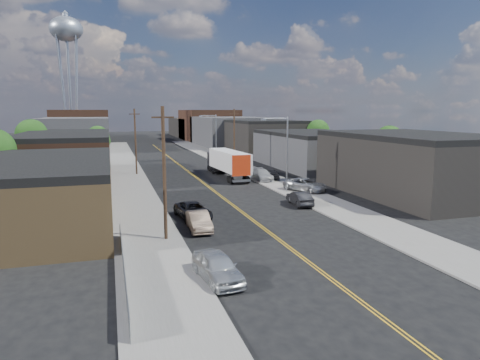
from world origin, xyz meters
TOP-DOWN VIEW (x-y plane):
  - ground at (0.00, 60.00)m, footprint 260.00×260.00m
  - centerline at (0.00, 45.00)m, footprint 0.32×120.00m
  - sidewalk_left at (-9.50, 45.00)m, footprint 5.00×140.00m
  - sidewalk_right at (9.50, 45.00)m, footprint 5.00×140.00m
  - warehouse_tan at (-18.00, 18.00)m, footprint 12.00×22.00m
  - warehouse_brown at (-18.00, 44.00)m, footprint 12.00×26.00m
  - industrial_right_a at (21.99, 20.00)m, footprint 14.00×22.00m
  - industrial_right_b at (22.00, 46.00)m, footprint 14.00×24.00m
  - industrial_right_c at (22.00, 72.00)m, footprint 14.00×22.00m
  - skyline_left_a at (-20.00, 95.00)m, footprint 16.00×30.00m
  - skyline_right_a at (20.00, 95.00)m, footprint 16.00×30.00m
  - skyline_left_b at (-20.00, 120.00)m, footprint 16.00×26.00m
  - skyline_right_b at (20.00, 120.00)m, footprint 16.00×26.00m
  - skyline_left_c at (-20.00, 140.00)m, footprint 16.00×40.00m
  - skyline_right_c at (20.00, 140.00)m, footprint 16.00×40.00m
  - water_tower at (-22.00, 110.00)m, footprint 9.00×9.00m
  - streetlight_near at (7.60, 25.00)m, footprint 3.39×0.25m
  - streetlight_far at (7.60, 60.00)m, footprint 3.39×0.25m
  - utility_pole_left_near at (-8.20, 10.00)m, footprint 1.60×0.26m
  - utility_pole_left_far at (-8.20, 45.00)m, footprint 1.60×0.26m
  - utility_pole_right at (8.20, 48.00)m, footprint 1.60×0.26m
  - chainlink_fence at (-11.50, 3.50)m, footprint 0.05×16.00m
  - tree_left_mid at (-23.94, 55.00)m, footprint 5.10×5.04m
  - tree_left_far at (-13.94, 62.00)m, footprint 4.35×4.20m
  - tree_right_near at (30.06, 36.00)m, footprint 4.60×4.48m
  - tree_right_far at (30.06, 60.00)m, footprint 4.85×4.76m
  - semi_truck at (4.50, 39.32)m, footprint 3.24×15.23m
  - car_left_a at (-6.37, 1.34)m, footprint 2.52×5.01m
  - car_left_b at (-5.26, 12.06)m, footprint 1.76×4.65m
  - car_left_c at (-5.00, 16.00)m, footprint 3.04×5.52m
  - car_right_oncoming at (6.60, 18.24)m, footprint 1.92×4.57m
  - car_right_lot_a at (10.33, 24.64)m, footprint 4.78×6.05m
  - car_right_lot_b at (8.20, 34.07)m, footprint 2.15×5.09m
  - car_right_lot_c at (9.93, 34.34)m, footprint 2.49×4.17m
  - car_ahead_truck at (4.19, 43.74)m, footprint 2.40×4.89m

SIDE VIEW (x-z plane):
  - ground at x=0.00m, z-range 0.00..0.00m
  - centerline at x=0.00m, z-range 0.00..0.01m
  - sidewalk_left at x=-9.50m, z-range 0.00..0.15m
  - sidewalk_right at x=9.50m, z-range 0.00..0.15m
  - chainlink_fence at x=-11.50m, z-range 0.04..1.27m
  - car_ahead_truck at x=4.19m, z-range 0.00..1.34m
  - car_left_c at x=-5.00m, z-range 0.00..1.47m
  - car_right_oncoming at x=6.60m, z-range 0.00..1.47m
  - car_left_b at x=-5.26m, z-range 0.00..1.52m
  - car_right_lot_c at x=9.93m, z-range 0.15..1.48m
  - car_left_a at x=-6.37m, z-range 0.00..1.64m
  - car_right_lot_b at x=8.20m, z-range 0.15..1.62m
  - car_right_lot_a at x=10.33m, z-range 0.15..1.68m
  - semi_truck at x=4.50m, z-range 0.27..4.23m
  - warehouse_tan at x=-18.00m, z-range 0.00..5.60m
  - industrial_right_b at x=22.00m, z-range 0.00..6.10m
  - warehouse_brown at x=-18.00m, z-range 0.00..6.60m
  - skyline_left_c at x=-20.00m, z-range 0.00..7.00m
  - skyline_right_c at x=20.00m, z-range 0.00..7.00m
  - industrial_right_a at x=21.99m, z-range 0.00..7.10m
  - industrial_right_c at x=22.00m, z-range 0.00..7.60m
  - skyline_left_a at x=-20.00m, z-range 0.00..8.00m
  - skyline_right_a at x=20.00m, z-range 0.00..8.00m
  - tree_left_far at x=-13.94m, z-range 1.08..8.05m
  - tree_right_near at x=30.06m, z-range 1.15..8.59m
  - skyline_left_b at x=-20.00m, z-range 0.00..10.00m
  - skyline_right_b at x=20.00m, z-range 0.00..10.00m
  - utility_pole_left_near at x=-8.20m, z-range 0.14..10.14m
  - utility_pole_left_far at x=-8.20m, z-range 0.14..10.14m
  - utility_pole_right at x=8.20m, z-range 0.14..10.14m
  - tree_right_far at x=30.06m, z-range 1.22..9.13m
  - streetlight_near at x=7.60m, z-range 0.83..9.83m
  - streetlight_far at x=7.60m, z-range 0.83..9.83m
  - tree_left_mid at x=-23.94m, z-range 1.30..9.67m
  - water_tower at x=-22.00m, z-range 12.20..49.10m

